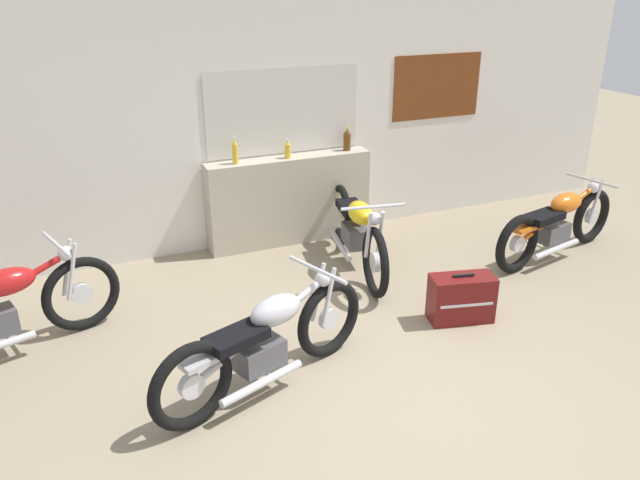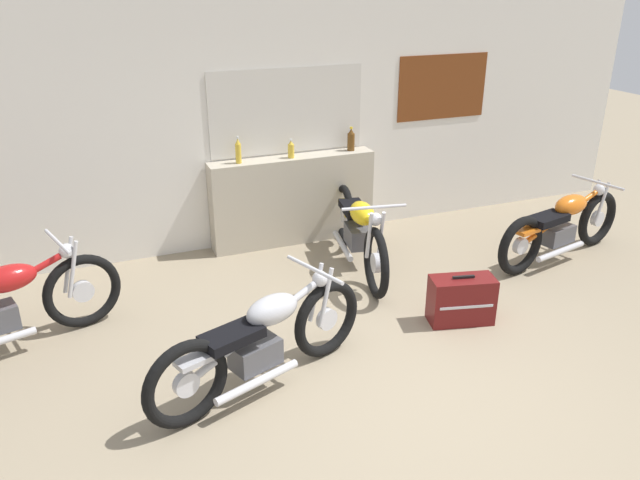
{
  "view_description": "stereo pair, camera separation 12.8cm",
  "coord_description": "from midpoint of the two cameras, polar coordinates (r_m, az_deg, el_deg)",
  "views": [
    {
      "loc": [
        -2.13,
        -3.31,
        2.96
      ],
      "look_at": [
        -0.05,
        1.53,
        0.7
      ],
      "focal_mm": 35.0,
      "sensor_mm": 36.0,
      "label": 1
    },
    {
      "loc": [
        -2.01,
        -3.36,
        2.96
      ],
      "look_at": [
        -0.05,
        1.53,
        0.7
      ],
      "focal_mm": 35.0,
      "sensor_mm": 36.0,
      "label": 2
    }
  ],
  "objects": [
    {
      "name": "ground_plane",
      "position": [
        4.91,
        7.05,
        -14.03
      ],
      "size": [
        24.0,
        24.0,
        0.0
      ],
      "primitive_type": "plane",
      "color": "gray"
    },
    {
      "name": "motorcycle_silver",
      "position": [
        4.77,
        -5.71,
        -9.21
      ],
      "size": [
        1.91,
        0.87,
        0.85
      ],
      "color": "black",
      "rests_on": "ground_plane"
    },
    {
      "name": "hard_case_darkred",
      "position": [
        5.86,
        12.18,
        -5.23
      ],
      "size": [
        0.63,
        0.4,
        0.46
      ],
      "color": "maroon",
      "rests_on": "ground_plane"
    },
    {
      "name": "bottle_leftmost",
      "position": [
        6.93,
        -8.31,
        7.98
      ],
      "size": [
        0.06,
        0.06,
        0.3
      ],
      "color": "gold",
      "rests_on": "sill_counter"
    },
    {
      "name": "motorcycle_orange",
      "position": [
        7.39,
        20.43,
        1.42
      ],
      "size": [
        2.0,
        0.73,
        0.81
      ],
      "color": "black",
      "rests_on": "ground_plane"
    },
    {
      "name": "wall_back",
      "position": [
        7.16,
        -5.8,
        10.55
      ],
      "size": [
        10.0,
        0.07,
        2.8
      ],
      "color": "silver",
      "rests_on": "ground_plane"
    },
    {
      "name": "bottle_left_center",
      "position": [
        7.1,
        -3.5,
        8.24
      ],
      "size": [
        0.07,
        0.07,
        0.22
      ],
      "color": "gold",
      "rests_on": "sill_counter"
    },
    {
      "name": "sill_counter",
      "position": [
        7.31,
        -3.29,
        3.67
      ],
      "size": [
        1.94,
        0.28,
        1.03
      ],
      "color": "#B7AD99",
      "rests_on": "ground_plane"
    },
    {
      "name": "bottle_center",
      "position": [
        7.41,
        1.99,
        9.13
      ],
      "size": [
        0.09,
        0.09,
        0.28
      ],
      "color": "#5B3814",
      "rests_on": "sill_counter"
    },
    {
      "name": "motorcycle_yellow",
      "position": [
        6.68,
        2.83,
        0.92
      ],
      "size": [
        0.65,
        2.02,
        0.9
      ],
      "color": "black",
      "rests_on": "ground_plane"
    }
  ]
}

